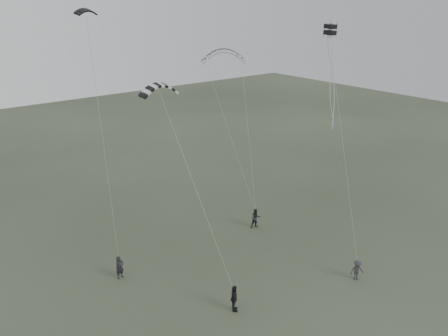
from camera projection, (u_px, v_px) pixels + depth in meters
ground at (263, 284)px, 31.15m from camera, size 140.00×140.00×0.00m
flyer_left at (120, 267)px, 31.51m from camera, size 0.70×0.52×1.77m
flyer_right at (256, 218)px, 38.59m from camera, size 1.04×0.91×1.80m
flyer_center at (234, 299)px, 28.12m from camera, size 1.04×1.15×1.88m
flyer_far at (357, 270)px, 31.37m from camera, size 1.15×0.94×1.55m
kite_dark_small at (86, 10)px, 29.12m from camera, size 1.74×1.12×0.66m
kite_pale_large at (224, 51)px, 39.00m from camera, size 4.04×3.12×1.77m
kite_striped at (159, 85)px, 27.84m from camera, size 2.69×0.95×1.18m
kite_box at (330, 30)px, 32.47m from camera, size 0.73×0.78×0.80m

